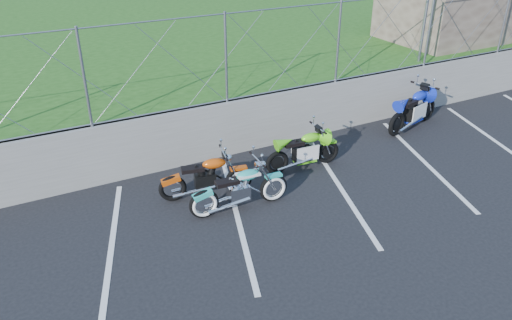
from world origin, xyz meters
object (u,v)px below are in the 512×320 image
sportbike_blue (414,111)px  naked_orange (207,178)px  cruiser_turquoise (241,190)px  sportbike_green (304,152)px

sportbike_blue → naked_orange: bearing=171.3°
cruiser_turquoise → sportbike_blue: 5.94m
sportbike_blue → cruiser_turquoise: bearing=178.9°
cruiser_turquoise → sportbike_blue: sportbike_blue is taller
sportbike_green → sportbike_blue: bearing=12.9°
cruiser_turquoise → sportbike_blue: (5.77, 1.42, 0.07)m
cruiser_turquoise → sportbike_green: size_ratio=1.11×
cruiser_turquoise → naked_orange: bearing=120.9°
cruiser_turquoise → sportbike_green: bearing=26.6°
cruiser_turquoise → naked_orange: (-0.38, 0.74, 0.00)m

